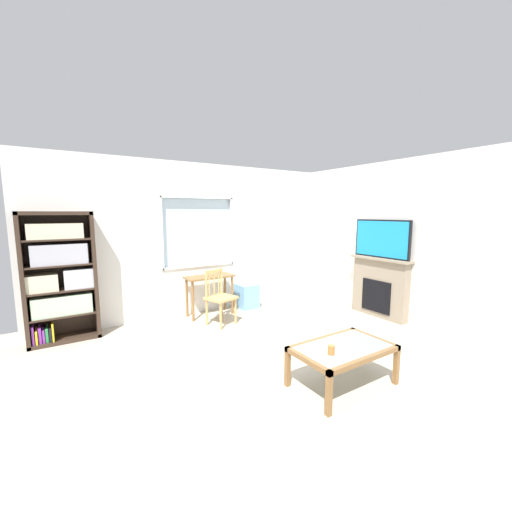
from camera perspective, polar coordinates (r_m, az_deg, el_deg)
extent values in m
cube|color=#B2A893|center=(4.13, 3.10, -18.55)|extent=(6.37, 5.83, 0.02)
cube|color=white|center=(6.00, -10.55, -5.79)|extent=(5.37, 0.12, 0.85)
cube|color=white|center=(5.86, -11.04, 13.29)|extent=(5.37, 0.12, 0.59)
cube|color=white|center=(5.45, -27.22, 3.30)|extent=(2.05, 0.12, 1.25)
cube|color=white|center=(6.66, 2.87, 4.82)|extent=(1.98, 0.12, 1.25)
cube|color=silver|center=(5.86, -10.53, 4.30)|extent=(1.33, 0.02, 1.25)
cube|color=white|center=(5.87, -10.12, -1.70)|extent=(1.39, 0.06, 0.03)
cube|color=white|center=(5.79, -10.42, 10.31)|extent=(1.39, 0.06, 0.03)
cube|color=white|center=(5.58, -16.60, 3.93)|extent=(0.03, 0.06, 1.25)
cube|color=white|center=(6.08, -4.45, 4.53)|extent=(0.03, 0.06, 1.25)
cube|color=white|center=(5.77, 25.92, 2.28)|extent=(0.12, 5.03, 2.69)
cube|color=#38281E|center=(5.25, -36.34, -3.62)|extent=(0.05, 0.38, 1.84)
cube|color=#38281E|center=(5.26, -27.07, -2.93)|extent=(0.05, 0.38, 1.84)
cube|color=#38281E|center=(5.16, -32.42, 6.51)|extent=(0.90, 0.38, 0.05)
cube|color=#38281E|center=(5.47, -31.01, -12.53)|extent=(0.90, 0.38, 0.05)
cube|color=#38281E|center=(5.42, -31.74, -2.95)|extent=(0.90, 0.02, 1.84)
cube|color=#38281E|center=(5.36, -31.29, -8.93)|extent=(0.85, 0.36, 0.02)
cube|color=#38281E|center=(5.27, -31.56, -5.19)|extent=(0.85, 0.36, 0.02)
cube|color=#38281E|center=(5.21, -31.84, -1.35)|extent=(0.85, 0.36, 0.02)
cube|color=#38281E|center=(5.17, -32.13, 2.56)|extent=(0.85, 0.36, 0.02)
cube|color=#B7D6B2|center=(5.31, -31.43, -7.40)|extent=(0.73, 0.29, 0.28)
cube|color=beige|center=(5.24, -34.10, -4.02)|extent=(0.38, 0.29, 0.23)
cube|color=silver|center=(5.24, -29.21, -3.42)|extent=(0.38, 0.28, 0.28)
cube|color=#B2B2BC|center=(5.18, -31.81, 0.32)|extent=(0.68, 0.29, 0.28)
cube|color=beige|center=(5.16, -32.34, 3.83)|extent=(0.66, 0.32, 0.21)
cube|color=purple|center=(5.41, -35.13, -11.36)|extent=(0.03, 0.28, 0.25)
cube|color=yellow|center=(5.42, -34.71, -11.66)|extent=(0.03, 0.28, 0.19)
cube|color=purple|center=(5.41, -34.29, -11.47)|extent=(0.04, 0.25, 0.22)
cube|color=purple|center=(5.41, -33.84, -11.64)|extent=(0.03, 0.25, 0.18)
cube|color=green|center=(5.41, -33.43, -11.54)|extent=(0.03, 0.23, 0.20)
cube|color=black|center=(5.41, -33.01, -11.51)|extent=(0.03, 0.30, 0.20)
cube|color=yellow|center=(5.40, -32.69, -11.18)|extent=(0.02, 0.28, 0.26)
cube|color=brown|center=(5.66, -8.36, -3.68)|extent=(0.85, 0.38, 0.03)
cylinder|color=brown|center=(5.47, -11.27, -8.00)|extent=(0.04, 0.04, 0.69)
cylinder|color=brown|center=(5.78, -4.29, -7.03)|extent=(0.04, 0.04, 0.69)
cylinder|color=brown|center=(5.73, -12.31, -7.31)|extent=(0.04, 0.04, 0.69)
cylinder|color=brown|center=(6.02, -5.58, -6.43)|extent=(0.04, 0.04, 0.69)
cube|color=tan|center=(5.21, -6.31, -7.50)|extent=(0.52, 0.51, 0.04)
cylinder|color=tan|center=(5.05, -6.37, -10.75)|extent=(0.04, 0.04, 0.43)
cylinder|color=tan|center=(5.29, -3.70, -9.88)|extent=(0.04, 0.04, 0.43)
cylinder|color=tan|center=(5.28, -8.84, -9.99)|extent=(0.04, 0.04, 0.43)
cylinder|color=tan|center=(5.50, -6.18, -9.20)|extent=(0.04, 0.04, 0.43)
cylinder|color=tan|center=(5.16, -8.95, -5.13)|extent=(0.04, 0.04, 0.45)
cylinder|color=tan|center=(5.38, -6.25, -4.53)|extent=(0.04, 0.04, 0.45)
cube|color=tan|center=(5.23, -7.61, -2.74)|extent=(0.35, 0.15, 0.06)
cylinder|color=tan|center=(5.21, -8.41, -5.33)|extent=(0.02, 0.02, 0.35)
cylinder|color=tan|center=(5.27, -7.56, -5.14)|extent=(0.02, 0.02, 0.35)
cylinder|color=tan|center=(5.35, -6.74, -4.95)|extent=(0.02, 0.02, 0.35)
cube|color=#72ADDB|center=(6.17, -1.67, -7.15)|extent=(0.35, 0.40, 0.46)
cube|color=gray|center=(6.00, 21.38, -5.42)|extent=(0.18, 1.02, 1.01)
cube|color=black|center=(5.95, 20.77, -6.74)|extent=(0.03, 0.56, 0.55)
cube|color=gray|center=(5.89, 21.52, -0.47)|extent=(0.26, 1.12, 0.04)
cube|color=black|center=(5.85, 21.69, 2.89)|extent=(0.05, 1.05, 0.65)
cube|color=#198CCC|center=(5.83, 21.52, 2.88)|extent=(0.01, 1.00, 0.60)
cube|color=#8C9E99|center=(3.58, 15.37, -15.51)|extent=(0.95, 0.55, 0.02)
cube|color=brown|center=(3.41, 19.24, -17.14)|extent=(1.05, 0.05, 0.05)
cube|color=brown|center=(3.77, 11.90, -14.39)|extent=(1.05, 0.05, 0.05)
cube|color=brown|center=(3.26, 9.15, -18.03)|extent=(0.05, 0.65, 0.05)
cube|color=brown|center=(3.95, 20.38, -13.71)|extent=(0.05, 0.65, 0.05)
cube|color=brown|center=(3.18, 12.95, -23.30)|extent=(0.05, 0.05, 0.38)
cube|color=brown|center=(3.88, 23.90, -17.76)|extent=(0.05, 0.05, 0.38)
cube|color=brown|center=(3.56, 5.69, -19.50)|extent=(0.05, 0.05, 0.38)
cube|color=brown|center=(4.20, 16.88, -15.40)|extent=(0.05, 0.05, 0.38)
cylinder|color=orange|center=(3.35, 13.37, -16.08)|extent=(0.07, 0.07, 0.09)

